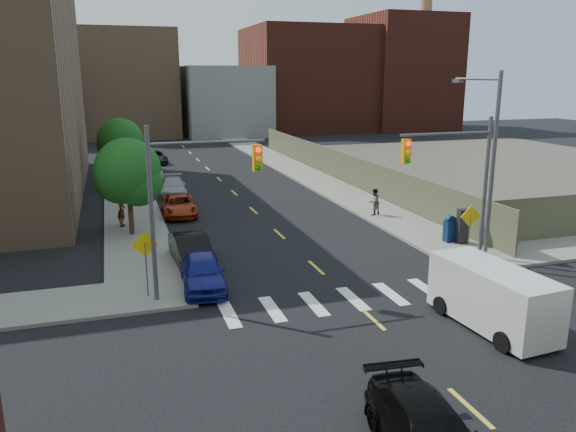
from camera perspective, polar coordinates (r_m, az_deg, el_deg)
ground at (r=19.80m, az=11.19°, el=-12.53°), size 160.00×160.00×0.00m
sidewalk_nw at (r=57.55m, az=-16.43°, el=4.88°), size 3.50×73.00×0.15m
sidewalk_ne at (r=59.88m, az=-1.39°, el=5.79°), size 3.50×73.00×0.15m
fence_north at (r=47.73m, az=5.32°, el=5.01°), size 0.12×44.00×2.50m
gravel_lot at (r=59.10m, az=21.24°, el=4.68°), size 36.00×42.00×0.06m
bg_bldg_west at (r=86.43m, az=-26.92°, el=10.83°), size 14.00×18.00×12.00m
bg_bldg_midwest at (r=87.43m, az=-16.21°, el=12.78°), size 14.00×16.00×15.00m
bg_bldg_center at (r=87.10m, az=-6.63°, el=11.59°), size 12.00×16.00×10.00m
bg_bldg_east at (r=92.66m, az=1.83°, el=13.68°), size 18.00×18.00×16.00m
bg_bldg_fareast at (r=97.38m, az=11.44°, el=14.03°), size 14.00×16.00×18.00m
smokestack at (r=99.50m, az=13.69°, el=16.79°), size 1.80×1.80×28.00m
signal_nw at (r=21.98m, az=-9.89°, el=2.74°), size 4.59×0.30×7.00m
signal_ne at (r=26.36m, az=16.89°, el=4.22°), size 4.59×0.30×7.00m
streetlight_ne at (r=28.27m, az=19.70°, el=6.06°), size 0.25×3.70×9.00m
warn_sign_nw at (r=22.94m, az=-14.29°, el=-3.56°), size 1.06×0.06×2.83m
warn_sign_ne at (r=27.96m, az=18.00°, el=-0.63°), size 1.06×0.06×2.83m
warn_sign_midwest at (r=36.04m, az=-15.71°, el=2.75°), size 1.06×0.06×2.83m
tree_west_near at (r=31.88m, az=-15.95°, el=4.01°), size 3.66×3.64×5.52m
tree_west_far at (r=46.73m, az=-16.65°, el=7.04°), size 3.66×3.64×5.52m
parked_car_blue at (r=24.02m, az=-8.69°, el=-5.62°), size 2.04×4.45×1.48m
parked_car_black at (r=26.96m, az=-9.76°, el=-3.46°), size 1.81×4.55×1.47m
parked_car_red at (r=36.76m, az=-11.03°, el=1.07°), size 2.34×4.69×1.28m
parked_car_silver at (r=42.80m, az=-11.62°, el=2.93°), size 2.24×4.78×1.35m
parked_car_white at (r=50.04m, az=-13.65°, el=4.56°), size 1.95×4.64×1.57m
parked_car_maroon at (r=53.16m, az=-13.75°, el=4.95°), size 1.55×3.99×1.29m
parked_car_grey at (r=59.05m, az=-13.38°, el=5.84°), size 2.45×4.67×1.25m
cargo_van at (r=21.45m, az=19.80°, el=-7.52°), size 2.39×5.07×2.26m
mailbox at (r=31.04m, az=16.13°, el=-1.27°), size 0.60×0.47×1.42m
payphone at (r=30.88m, az=17.32°, el=-0.98°), size 0.60×0.51×1.85m
pedestrian_west at (r=34.14m, az=-16.57°, el=0.54°), size 0.61×0.79×1.91m
pedestrian_east at (r=35.89m, az=8.75°, el=1.43°), size 0.97×0.86×1.68m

